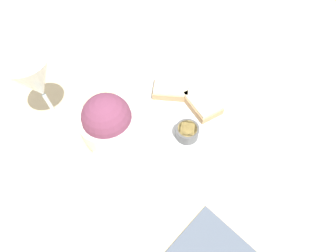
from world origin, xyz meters
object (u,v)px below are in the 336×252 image
sauce_ramekin (187,131)px  wine_glass (35,80)px  cheese_toast_far (171,89)px  salad_bowl (108,121)px  cheese_toast_near (203,103)px

sauce_ramekin → wine_glass: wine_glass is taller
cheese_toast_far → wine_glass: size_ratio=0.56×
cheese_toast_far → wine_glass: 0.29m
salad_bowl → wine_glass: size_ratio=0.66×
wine_glass → salad_bowl: bearing=12.2°
cheese_toast_near → cheese_toast_far: size_ratio=1.03×
cheese_toast_far → wine_glass: bearing=-134.7°
salad_bowl → sauce_ramekin: size_ratio=2.37×
cheese_toast_near → wine_glass: (-0.27, -0.19, 0.10)m
salad_bowl → cheese_toast_near: (0.14, 0.16, -0.03)m
salad_bowl → cheese_toast_near: size_ratio=1.15×
sauce_ramekin → salad_bowl: bearing=-152.6°
sauce_ramekin → cheese_toast_far: sauce_ramekin is taller
cheese_toast_far → wine_glass: wine_glass is taller
sauce_ramekin → cheese_toast_near: bearing=94.6°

